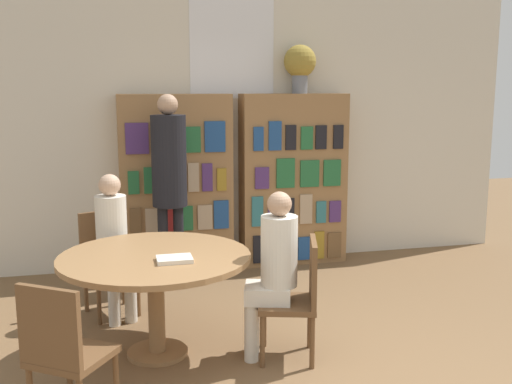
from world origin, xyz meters
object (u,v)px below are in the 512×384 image
object	(u,v)px
reading_table	(155,269)
seated_reader_left	(114,239)
bookshelf_right	(293,180)
chair_left_side	(107,258)
chair_far_side	(298,294)
librarian_standing	(169,169)
bookshelf_left	(176,184)
seated_reader_right	(273,266)
chair_near_camera	(63,349)
flower_vase	(300,64)

from	to	relation	value
reading_table	seated_reader_left	size ratio (longest dim) A/B	1.12
bookshelf_right	reading_table	world-z (taller)	bookshelf_right
chair_left_side	chair_far_side	bearing A→B (deg)	117.00
reading_table	librarian_standing	distance (m)	1.62
reading_table	seated_reader_left	distance (m)	0.84
bookshelf_left	seated_reader_left	bearing A→B (deg)	-118.25
bookshelf_right	librarian_standing	distance (m)	1.50
bookshelf_left	reading_table	world-z (taller)	bookshelf_left
chair_far_side	seated_reader_left	size ratio (longest dim) A/B	0.71
reading_table	chair_left_side	size ratio (longest dim) A/B	1.56
seated_reader_right	chair_far_side	bearing A→B (deg)	-90.00
chair_left_side	librarian_standing	xyz separation A→B (m)	(0.60, 0.56, 0.68)
chair_near_camera	librarian_standing	size ratio (longest dim) A/B	0.47
bookshelf_right	seated_reader_left	world-z (taller)	bookshelf_right
reading_table	chair_far_side	distance (m)	1.03
bookshelf_left	librarian_standing	distance (m)	0.57
chair_far_side	seated_reader_left	world-z (taller)	seated_reader_left
chair_left_side	chair_near_camera	bearing A→B (deg)	63.00
bookshelf_left	librarian_standing	world-z (taller)	librarian_standing
chair_far_side	chair_left_side	bearing A→B (deg)	63.00
chair_near_camera	chair_left_side	distance (m)	1.82
seated_reader_right	librarian_standing	distance (m)	1.90
seated_reader_left	librarian_standing	world-z (taller)	librarian_standing
chair_left_side	seated_reader_left	world-z (taller)	seated_reader_left
flower_vase	chair_near_camera	world-z (taller)	flower_vase
flower_vase	librarian_standing	distance (m)	1.84
bookshelf_left	chair_near_camera	distance (m)	3.05
bookshelf_left	chair_left_side	bearing A→B (deg)	-124.23
bookshelf_right	librarian_standing	world-z (taller)	librarian_standing
bookshelf_left	reading_table	size ratio (longest dim) A/B	1.36
seated_reader_left	flower_vase	bearing A→B (deg)	-167.59
flower_vase	chair_far_side	bearing A→B (deg)	-107.77
seated_reader_right	librarian_standing	xyz separation A→B (m)	(-0.54, 1.76, 0.47)
chair_near_camera	seated_reader_left	world-z (taller)	seated_reader_left
seated_reader_left	seated_reader_right	size ratio (longest dim) A/B	1.01
chair_near_camera	seated_reader_right	size ratio (longest dim) A/B	0.72
bookshelf_right	chair_near_camera	bearing A→B (deg)	-128.05
bookshelf_right	seated_reader_right	distance (m)	2.43
seated_reader_right	librarian_standing	bearing A→B (deg)	33.70
flower_vase	chair_far_side	world-z (taller)	flower_vase
bookshelf_left	chair_near_camera	xyz separation A→B (m)	(-0.96, -2.86, -0.44)
flower_vase	librarian_standing	bearing A→B (deg)	-160.80
chair_far_side	bookshelf_right	bearing A→B (deg)	0.33
chair_left_side	seated_reader_left	size ratio (longest dim) A/B	0.71
seated_reader_left	bookshelf_right	bearing A→B (deg)	-166.86
reading_table	seated_reader_right	bearing A→B (deg)	-16.71
chair_near_camera	chair_left_side	world-z (taller)	same
chair_far_side	librarian_standing	distance (m)	2.06
reading_table	flower_vase	bearing A→B (deg)	49.67
bookshelf_right	chair_left_side	bearing A→B (deg)	-152.04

